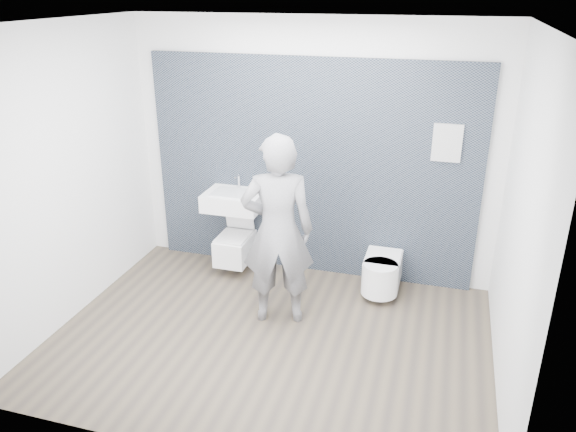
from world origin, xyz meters
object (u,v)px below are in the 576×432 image
(toilet_rounded, at_px, (381,273))
(visitor, at_px, (278,231))
(toilet_square, at_px, (235,246))
(washbasin, at_px, (234,200))

(toilet_rounded, distance_m, visitor, 1.37)
(toilet_rounded, bearing_deg, toilet_square, 177.45)
(washbasin, relative_size, toilet_rounded, 0.98)
(toilet_rounded, relative_size, visitor, 0.34)
(washbasin, height_order, toilet_square, washbasin)
(toilet_square, bearing_deg, visitor, -46.89)
(toilet_square, distance_m, visitor, 1.30)
(washbasin, relative_size, visitor, 0.34)
(washbasin, xyz_separation_m, toilet_square, (0.00, -0.01, -0.56))
(washbasin, xyz_separation_m, visitor, (0.77, -0.84, 0.08))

